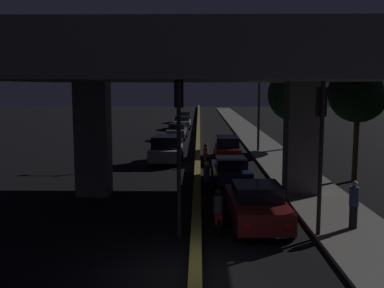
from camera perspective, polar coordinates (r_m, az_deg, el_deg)
ground_plane at (r=12.17m, az=0.43°, el=-17.04°), size 200.00×200.00×0.00m
median_divider at (r=46.33m, az=0.80°, el=1.40°), size 0.34×126.00×0.43m
sidewalk_right at (r=39.76m, az=8.65°, el=0.10°), size 2.98×126.00×0.13m
elevated_overpass at (r=20.49m, az=0.67°, el=10.33°), size 17.01×12.77×8.12m
traffic_light_left_of_median at (r=14.65m, az=-1.68°, el=2.26°), size 0.30×0.49×5.49m
traffic_light_right_of_median at (r=15.18m, az=16.05°, el=1.44°), size 0.30×0.49×5.20m
street_lamp at (r=34.30m, az=7.96°, el=7.48°), size 2.60×0.32×8.73m
car_dark_red_lead at (r=16.44m, az=8.16°, el=-7.64°), size 2.15×4.56×1.58m
car_dark_blue_second at (r=23.52m, az=4.96°, el=-3.30°), size 2.01×4.52×1.35m
car_dark_red_third at (r=30.63m, az=4.49°, el=-0.50°), size 1.89×4.09×1.64m
car_silver_lead_oncoming at (r=29.46m, az=-3.31°, el=-0.67°), size 2.18×4.11×1.82m
car_grey_second_oncoming at (r=42.81m, az=-1.93°, el=1.62°), size 1.91×4.23×1.50m
car_silver_third_oncoming at (r=53.20m, az=-1.23°, el=2.76°), size 2.09×4.74×1.46m
car_dark_green_fourth_oncoming at (r=62.48m, az=-1.02°, el=3.44°), size 2.00×3.94×1.47m
motorcycle_red_filtering_near at (r=15.83m, az=3.33°, el=-8.76°), size 0.32×1.82×1.50m
motorcycle_blue_filtering_mid at (r=22.18m, az=1.88°, el=-4.19°), size 0.33×1.68×1.36m
motorcycle_black_filtering_far at (r=28.56m, az=1.73°, el=-1.56°), size 0.34×1.77×1.41m
pedestrian_on_sidewalk at (r=16.59m, az=19.86°, el=-7.23°), size 0.33×0.33×1.68m
roadside_tree_kerbside_near at (r=25.05m, az=20.36°, el=6.06°), size 3.12×3.12×6.25m
roadside_tree_kerbside_mid at (r=36.18m, az=12.94°, el=6.11°), size 4.27×4.27×6.51m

